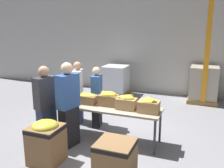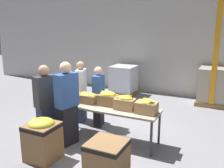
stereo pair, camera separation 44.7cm
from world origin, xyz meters
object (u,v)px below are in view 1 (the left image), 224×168
volunteer_1 (46,106)px  banana_box_3 (126,102)px  donation_bin_1 (115,158)px  pallet_stack_1 (204,85)px  donation_bin_0 (46,140)px  support_pillar (208,42)px  volunteer_2 (97,97)px  banana_box_0 (70,96)px  volunteer_3 (68,106)px  pallet_stack_0 (116,80)px  banana_box_2 (109,98)px  banana_box_1 (88,98)px  volunteer_0 (78,93)px  banana_box_4 (149,105)px  sorting_table (107,109)px

volunteer_1 → banana_box_3: bearing=-52.8°
donation_bin_1 → pallet_stack_1: (1.25, 4.98, 0.23)m
volunteer_1 → donation_bin_0: 0.89m
donation_bin_0 → support_pillar: bearing=60.3°
volunteer_2 → support_pillar: bearing=126.7°
banana_box_0 → volunteer_3: 0.69m
pallet_stack_0 → pallet_stack_1: bearing=3.0°
banana_box_2 → volunteer_1: bearing=-148.4°
banana_box_1 → volunteer_2: (-0.03, 0.55, -0.14)m
banana_box_3 → pallet_stack_1: bearing=68.4°
pallet_stack_1 → volunteer_0: bearing=-135.1°
banana_box_0 → support_pillar: size_ratio=0.11×
volunteer_2 → volunteer_3: volunteer_3 is taller
banana_box_4 → pallet_stack_1: size_ratio=0.35×
banana_box_0 → banana_box_1: bearing=-3.1°
banana_box_2 → donation_bin_0: 1.61m
banana_box_2 → banana_box_3: bearing=-11.9°
banana_box_0 → donation_bin_0: size_ratio=0.52×
pallet_stack_0 → donation_bin_0: bearing=-85.2°
banana_box_2 → donation_bin_0: bearing=-117.4°
pallet_stack_1 → pallet_stack_0: bearing=-177.0°
volunteer_3 → volunteer_0: bearing=33.3°
support_pillar → volunteer_0: bearing=-139.2°
volunteer_1 → donation_bin_1: 1.97m
sorting_table → banana_box_1: banana_box_1 is taller
sorting_table → volunteer_1: bearing=-151.2°
volunteer_1 → donation_bin_0: size_ratio=2.06×
banana_box_3 → donation_bin_0: banana_box_3 is taller
volunteer_0 → volunteer_2: bearing=58.2°
support_pillar → pallet_stack_0: bearing=175.8°
banana_box_3 → volunteer_1: (-1.57, -0.61, -0.08)m
volunteer_3 → banana_box_0: bearing=40.3°
volunteer_2 → donation_bin_1: size_ratio=2.34×
volunteer_2 → volunteer_0: bearing=-112.3°
volunteer_1 → volunteer_2: volunteer_1 is taller
volunteer_0 → banana_box_3: bearing=43.8°
pallet_stack_0 → banana_box_1: bearing=-80.1°
volunteer_0 → sorting_table: bearing=35.6°
banana_box_4 → volunteer_2: (-1.44, 0.63, -0.17)m
banana_box_2 → pallet_stack_1: size_ratio=0.36×
volunteer_2 → pallet_stack_0: (-0.58, 2.95, -0.24)m
volunteer_1 → banana_box_4: bearing=-58.0°
volunteer_0 → pallet_stack_1: bearing=114.1°
banana_box_2 → donation_bin_1: 1.61m
banana_box_3 → banana_box_4: bearing=-2.3°
sorting_table → donation_bin_1: sorting_table is taller
banana_box_3 → volunteer_1: bearing=-158.8°
banana_box_3 → volunteer_0: bearing=154.7°
volunteer_0 → pallet_stack_1: size_ratio=1.35×
volunteer_0 → pallet_stack_0: size_ratio=1.52×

